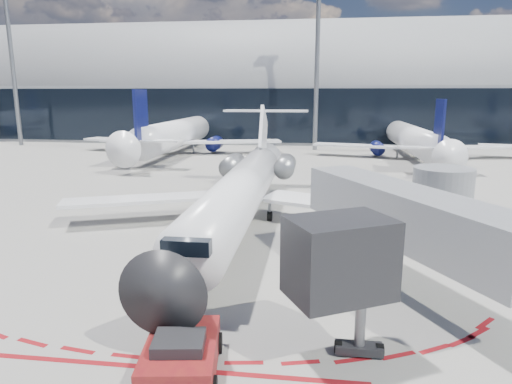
# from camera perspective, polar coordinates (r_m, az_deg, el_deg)

# --- Properties ---
(ground) EXTENTS (260.00, 260.00, 0.00)m
(ground) POSITION_cam_1_polar(r_m,az_deg,el_deg) (26.28, -4.19, -7.22)
(ground) COLOR slate
(ground) RESTS_ON ground
(apron_centerline) EXTENTS (0.25, 40.00, 0.01)m
(apron_centerline) POSITION_cam_1_polar(r_m,az_deg,el_deg) (28.13, -3.37, -5.87)
(apron_centerline) COLOR silver
(apron_centerline) RESTS_ON ground
(apron_stop_bar) EXTENTS (14.00, 0.25, 0.01)m
(apron_stop_bar) POSITION_cam_1_polar(r_m,az_deg,el_deg) (16.27, -12.86, -20.59)
(apron_stop_bar) COLOR maroon
(apron_stop_bar) RESTS_ON ground
(terminal_building) EXTENTS (150.00, 24.15, 24.00)m
(terminal_building) POSITION_cam_1_polar(r_m,az_deg,el_deg) (89.37, 4.26, 12.09)
(terminal_building) COLOR gray
(terminal_building) RESTS_ON ground
(jet_bridge) EXTENTS (10.03, 15.20, 4.90)m
(jet_bridge) POSITION_cam_1_polar(r_m,az_deg,el_deg) (22.50, 19.28, -3.23)
(jet_bridge) COLOR gray
(jet_bridge) RESTS_ON ground
(light_mast_west) EXTENTS (0.70, 0.70, 25.00)m
(light_mast_west) POSITION_cam_1_polar(r_m,az_deg,el_deg) (87.99, -28.10, 13.32)
(light_mast_west) COLOR slate
(light_mast_west) RESTS_ON ground
(light_mast_centre) EXTENTS (0.70, 0.70, 25.00)m
(light_mast_centre) POSITION_cam_1_polar(r_m,az_deg,el_deg) (72.34, 7.62, 15.14)
(light_mast_centre) COLOR slate
(light_mast_centre) RESTS_ON ground
(regional_jet) EXTENTS (25.14, 31.00, 7.76)m
(regional_jet) POSITION_cam_1_polar(r_m,az_deg,el_deg) (30.16, -1.61, 0.48)
(regional_jet) COLOR white
(regional_jet) RESTS_ON ground
(pushback_tug) EXTENTS (2.84, 5.76, 1.47)m
(pushback_tug) POSITION_cam_1_polar(r_m,az_deg,el_deg) (15.45, -9.34, -19.54)
(pushback_tug) COLOR maroon
(pushback_tug) RESTS_ON ground
(bg_airliner_1) EXTENTS (35.43, 37.52, 11.46)m
(bg_airliner_1) POSITION_cam_1_polar(r_m,az_deg,el_deg) (69.51, -9.58, 9.61)
(bg_airliner_1) COLOR white
(bg_airliner_1) RESTS_ON ground
(bg_airliner_2) EXTENTS (31.45, 33.30, 10.18)m
(bg_airliner_2) POSITION_cam_1_polar(r_m,az_deg,el_deg) (66.61, 19.09, 8.45)
(bg_airliner_2) COLOR white
(bg_airliner_2) RESTS_ON ground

